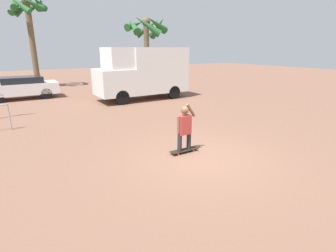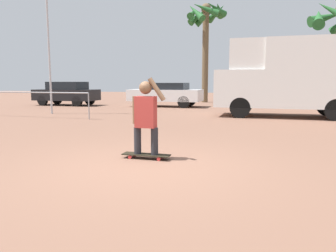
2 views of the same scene
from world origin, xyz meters
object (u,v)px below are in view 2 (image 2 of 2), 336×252
object	(u,v)px
camper_van	(290,75)
skateboard	(146,155)
palm_tree_center_background	(206,22)
flagpole	(49,28)
parked_car_white	(166,94)
parked_car_black	(67,93)
person_skateboarder	(146,114)

from	to	relation	value
camper_van	skateboard	bearing A→B (deg)	-109.23
palm_tree_center_background	flagpole	bearing A→B (deg)	-116.05
parked_car_white	flagpole	bearing A→B (deg)	-123.01
parked_car_white	parked_car_black	size ratio (longest dim) A/B	1.09
palm_tree_center_background	flagpole	xyz separation A→B (m)	(-5.28, -10.81, -1.77)
parked_car_white	flagpole	distance (m)	7.62
person_skateboarder	parked_car_black	world-z (taller)	person_skateboarder
camper_van	parked_car_black	distance (m)	13.65
camper_van	flagpole	size ratio (longest dim) A/B	0.83
camper_van	flagpole	distance (m)	10.89
person_skateboarder	flagpole	distance (m)	10.85
person_skateboarder	parked_car_white	world-z (taller)	person_skateboarder
parked_car_black	flagpole	bearing A→B (deg)	-62.72
person_skateboarder	parked_car_white	xyz separation A→B (m)	(-3.63, 13.12, -0.10)
parked_car_white	palm_tree_center_background	distance (m)	7.17
person_skateboarder	camper_van	bearing A→B (deg)	70.77
person_skateboarder	camper_van	xyz separation A→B (m)	(3.13, 8.96, 0.88)
camper_van	flagpole	bearing A→B (deg)	-171.07
skateboard	flagpole	xyz separation A→B (m)	(-7.41, 7.30, 3.87)
parked_car_white	flagpole	size ratio (longest dim) A/B	0.62
palm_tree_center_background	parked_car_black	bearing A→B (deg)	-144.22
parked_car_white	skateboard	bearing A→B (deg)	-74.52
skateboard	person_skateboarder	xyz separation A→B (m)	(-0.00, 0.00, 0.81)
person_skateboarder	palm_tree_center_background	size ratio (longest dim) A/B	0.21
skateboard	parked_car_black	xyz separation A→B (m)	(-10.05, 12.41, 0.72)
flagpole	parked_car_white	bearing A→B (deg)	56.99
parked_car_black	flagpole	size ratio (longest dim) A/B	0.57
parked_car_white	palm_tree_center_background	world-z (taller)	palm_tree_center_background
camper_van	parked_car_white	xyz separation A→B (m)	(-6.76, 4.16, -0.98)
camper_van	palm_tree_center_background	bearing A→B (deg)	119.87
parked_car_black	palm_tree_center_background	distance (m)	10.93
skateboard	palm_tree_center_background	size ratio (longest dim) A/B	0.13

